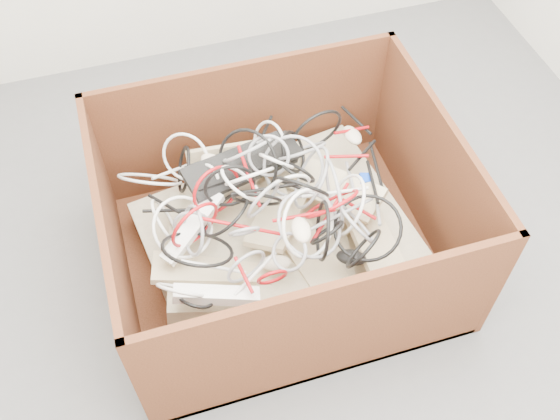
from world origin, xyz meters
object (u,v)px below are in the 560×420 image
object	(u,v)px
power_strip_right	(216,295)
cardboard_box	(277,240)
vga_plug	(366,179)
power_strip_left	(193,227)

from	to	relation	value
power_strip_right	cardboard_box	bearing A→B (deg)	57.29
cardboard_box	vga_plug	world-z (taller)	cardboard_box
power_strip_left	power_strip_right	xyz separation A→B (m)	(0.02, -0.27, -0.02)
cardboard_box	power_strip_right	xyz separation A→B (m)	(-0.28, -0.27, 0.18)
power_strip_left	vga_plug	bearing A→B (deg)	-35.17
power_strip_left	power_strip_right	size ratio (longest dim) A/B	1.07
cardboard_box	power_strip_right	world-z (taller)	cardboard_box
power_strip_left	vga_plug	xyz separation A→B (m)	(0.64, 0.02, 0.01)
cardboard_box	vga_plug	bearing A→B (deg)	4.12
cardboard_box	power_strip_right	distance (m)	0.43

